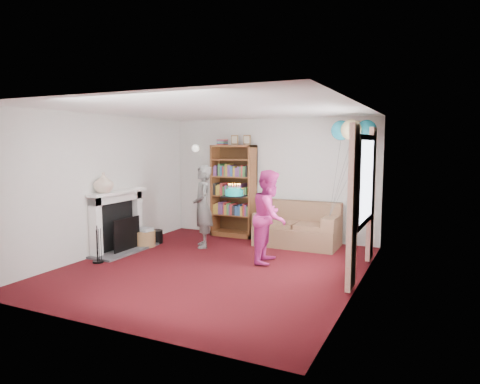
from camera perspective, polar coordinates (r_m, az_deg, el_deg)
The scene contains 16 objects.
ground at distance 7.00m, azimuth -3.45°, elevation -10.02°, with size 5.00×5.00×0.00m, color #340708.
wall_back at distance 9.02m, azimuth 4.16°, elevation 1.80°, with size 4.50×0.02×2.50m, color silver.
wall_left at distance 8.08m, azimuth -17.73°, elevation 0.95°, with size 0.02×5.00×2.50m, color silver.
wall_right at distance 6.01m, azimuth 15.74°, elevation -0.81°, with size 0.02×5.00×2.50m, color silver.
ceiling at distance 6.73m, azimuth -3.60°, elevation 10.89°, with size 4.50×5.00×0.01m, color white.
fireplace at distance 8.21m, azimuth -15.75°, elevation -4.11°, with size 0.55×1.80×1.12m.
window_bay at distance 6.61m, azimuth 16.13°, elevation -0.58°, with size 0.14×2.02×2.20m.
wall_sconce at distance 9.63m, azimuth -5.94°, elevation 5.83°, with size 0.16×0.23×0.16m.
bookcase at distance 9.16m, azimuth -0.77°, elevation 0.04°, with size 0.92×0.42×2.16m.
sofa at distance 8.49m, azimuth 7.77°, elevation -4.89°, with size 1.59×0.84×0.84m.
wicker_basket at distance 8.52m, azimuth -12.57°, elevation -6.01°, with size 0.40×0.40×0.36m.
person_striped at distance 8.21m, azimuth -4.99°, elevation -1.94°, with size 0.57×0.38×1.57m, color black.
person_magenta at distance 7.16m, azimuth 4.02°, elevation -3.26°, with size 0.76×0.59×1.55m, color #B62475.
birthday_cake at distance 7.23m, azimuth -0.76°, elevation -0.10°, with size 0.37×0.37×0.22m.
balloons at distance 7.87m, azimuth 14.91°, elevation 7.97°, with size 0.79×0.79×1.75m.
mantel_vase at distance 7.87m, azimuth -17.73°, elevation 1.20°, with size 0.34×0.34×0.36m, color beige.
Camera 1 is at (3.23, -5.88, 1.99)m, focal length 32.00 mm.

